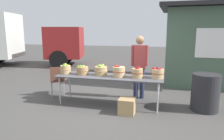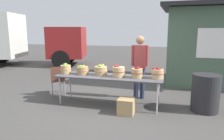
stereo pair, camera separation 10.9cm
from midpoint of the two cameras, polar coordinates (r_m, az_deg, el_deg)
The scene contains 14 objects.
ground_plane at distance 5.50m, azimuth -0.27°, elevation -9.30°, with size 40.00×40.00×0.00m, color #474442.
market_table at distance 5.30m, azimuth -0.27°, elevation -2.03°, with size 2.70×0.76×0.75m.
apple_basket_green_0 at distance 5.72m, azimuth -11.91°, elevation 0.30°, with size 0.29×0.29×0.28m.
apple_basket_green_1 at distance 5.53m, azimuth -7.46°, elevation -0.04°, with size 0.32×0.32×0.25m.
apple_basket_green_2 at distance 5.40m, azimuth -2.48°, elevation -0.07°, with size 0.34×0.34×0.28m.
apple_basket_red_0 at distance 5.18m, azimuth 2.38°, elevation -0.43°, with size 0.32×0.32×0.30m.
apple_basket_red_1 at distance 5.11m, azimuth 7.42°, elevation -0.70°, with size 0.28×0.28×0.28m.
apple_basket_red_2 at distance 5.14m, azimuth 12.82°, elevation -0.87°, with size 0.31×0.31×0.28m.
vendor_adult at distance 5.80m, azimuth 8.08°, elevation 2.10°, with size 0.46×0.28×1.74m.
box_truck at distance 12.87m, azimuth -27.82°, elevation 7.75°, with size 7.99×4.12×2.75m.
food_kiosk at distance 8.29m, azimuth 26.00°, elevation 6.21°, with size 3.60×3.02×2.74m.
folding_chair at distance 6.32m, azimuth -13.96°, elevation -2.17°, with size 0.55×0.55×0.86m.
trash_barrel at distance 5.43m, azimuth 24.59°, elevation -5.69°, with size 0.64×0.64×0.88m, color #262628.
produce_crate at distance 4.87m, azimuth 4.52°, elevation -9.77°, with size 0.36×0.36×0.36m, color tan.
Camera 2 is at (1.45, -4.96, 1.89)m, focal length 33.65 mm.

